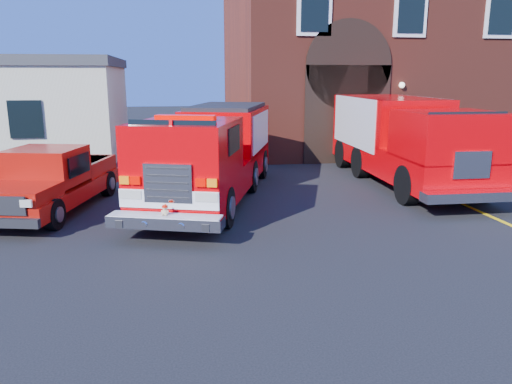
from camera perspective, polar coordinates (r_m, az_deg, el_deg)
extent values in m
plane|color=black|center=(11.56, -0.98, -4.94)|extent=(100.00, 100.00, 0.00)
cube|color=yellow|center=(14.81, 24.12, -2.02)|extent=(0.12, 3.00, 0.01)
cube|color=yellow|center=(17.31, 18.72, 0.51)|extent=(0.12, 3.00, 0.01)
cube|color=yellow|center=(19.95, 14.72, 2.39)|extent=(0.12, 3.00, 0.01)
cube|color=maroon|center=(27.04, 14.05, 13.68)|extent=(15.00, 10.00, 8.00)
cube|color=black|center=(21.14, 10.34, 8.66)|extent=(3.60, 0.12, 4.00)
cylinder|color=black|center=(21.08, 10.57, 14.08)|extent=(3.60, 0.12, 3.60)
cube|color=black|center=(20.73, 6.70, 19.78)|extent=(1.40, 0.10, 1.80)
cube|color=black|center=(22.15, 17.27, 18.87)|extent=(1.40, 0.10, 1.80)
cube|color=black|center=(24.16, 26.21, 17.63)|extent=(1.40, 0.10, 1.80)
cube|color=beige|center=(25.03, -26.90, 8.14)|extent=(10.00, 8.00, 4.00)
cube|color=black|center=(20.61, -24.82, 7.56)|extent=(1.20, 0.10, 1.40)
cylinder|color=black|center=(12.58, -12.45, -1.37)|extent=(0.61, 1.05, 1.00)
cylinder|color=black|center=(12.02, -3.55, -1.77)|extent=(0.61, 1.05, 1.00)
cube|color=#D50006|center=(14.93, -4.93, 2.24)|extent=(4.71, 8.45, 0.82)
cube|color=#D50006|center=(16.78, -3.32, 7.07)|extent=(3.40, 4.49, 1.45)
cube|color=#D50006|center=(12.25, -7.94, 4.90)|extent=(3.06, 3.46, 1.36)
cube|color=black|center=(11.13, -9.67, 5.90)|extent=(1.91, 0.69, 0.85)
cube|color=#ED0900|center=(12.17, -8.05, 8.41)|extent=(1.47, 0.75, 0.13)
cube|color=white|center=(11.05, -9.96, -0.86)|extent=(2.17, 0.76, 0.40)
cube|color=silver|center=(10.96, -10.05, 0.97)|extent=(1.05, 0.39, 0.85)
cube|color=silver|center=(10.93, -10.29, -3.34)|extent=(2.56, 1.27, 0.25)
cube|color=#B7B7BF|center=(17.06, -7.10, 7.09)|extent=(1.06, 3.11, 1.18)
cube|color=#B7B7BF|center=(16.58, 0.57, 7.02)|extent=(1.06, 3.11, 1.18)
sphere|color=#DAB384|center=(10.87, -10.34, -2.31)|extent=(0.18, 0.18, 0.14)
sphere|color=#DAB384|center=(10.84, -10.37, -1.79)|extent=(0.15, 0.15, 0.11)
sphere|color=#DAB384|center=(10.86, -10.57, -1.55)|extent=(0.06, 0.06, 0.04)
sphere|color=#DAB384|center=(10.83, -10.14, -1.57)|extent=(0.06, 0.06, 0.04)
ellipsoid|color=red|center=(10.84, -10.37, -1.60)|extent=(0.15, 0.15, 0.07)
cylinder|color=red|center=(10.83, -10.38, -1.70)|extent=(0.17, 0.17, 0.01)
cylinder|color=black|center=(12.79, -22.13, -2.38)|extent=(0.44, 0.79, 0.75)
cube|color=#9E0F07|center=(14.63, -22.09, 0.07)|extent=(3.08, 5.48, 0.42)
cube|color=#9E0F07|center=(12.98, -25.78, -0.15)|extent=(2.02, 1.79, 0.33)
cube|color=#9E0F07|center=(14.25, -22.85, 2.76)|extent=(2.09, 2.06, 0.94)
cube|color=#9E0F07|center=(15.89, -19.83, 2.62)|extent=(2.16, 2.34, 0.52)
cylinder|color=black|center=(14.76, 16.93, 0.77)|extent=(0.39, 1.14, 1.13)
cylinder|color=black|center=(15.84, 24.38, 0.98)|extent=(0.39, 1.14, 1.13)
cube|color=#D50006|center=(17.75, 16.48, 3.83)|extent=(2.79, 8.29, 0.93)
cube|color=#D50006|center=(19.01, 14.80, 8.12)|extent=(2.70, 5.21, 1.54)
cube|color=#D50006|center=(15.06, 21.22, 6.04)|extent=(2.63, 2.53, 1.34)
cube|color=#B7B7BF|center=(18.56, 11.06, 7.88)|extent=(0.16, 4.32, 1.75)
cube|color=#B7B7BF|center=(19.55, 18.32, 7.72)|extent=(0.16, 4.32, 1.75)
cube|color=silver|center=(14.02, 23.66, -0.42)|extent=(2.79, 0.54, 0.26)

